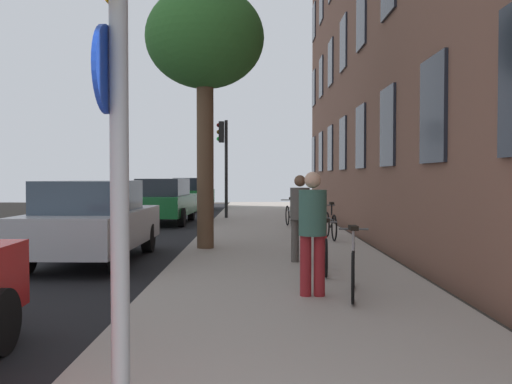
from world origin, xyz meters
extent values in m
plane|color=#332D28|center=(-2.40, 15.00, 0.00)|extent=(41.80, 41.80, 0.00)
cube|color=black|center=(-4.50, 15.00, 0.01)|extent=(7.00, 38.00, 0.01)
cube|color=#9E9389|center=(1.10, 15.00, 0.06)|extent=(4.20, 38.00, 0.12)
cube|color=#1E232D|center=(3.42, 8.25, 2.78)|extent=(0.06, 1.25, 1.71)
cube|color=#1E232D|center=(3.42, 11.38, 2.78)|extent=(0.06, 1.25, 1.71)
cube|color=#1E232D|center=(3.42, 14.50, 2.78)|extent=(0.06, 1.25, 1.71)
cube|color=#1E232D|center=(3.42, 17.62, 2.78)|extent=(0.06, 1.25, 1.71)
cube|color=#1E232D|center=(3.42, 20.75, 2.78)|extent=(0.06, 1.25, 1.71)
cube|color=#1E232D|center=(3.42, 23.88, 2.78)|extent=(0.06, 1.25, 1.71)
cube|color=#1E232D|center=(3.42, 27.00, 2.78)|extent=(0.06, 1.25, 1.71)
cube|color=#1E232D|center=(3.42, 14.50, 6.03)|extent=(0.06, 1.25, 1.71)
cube|color=#1E232D|center=(3.42, 17.62, 6.03)|extent=(0.06, 1.25, 1.71)
cube|color=#1E232D|center=(3.42, 20.75, 6.03)|extent=(0.06, 1.25, 1.71)
cube|color=#1E232D|center=(3.42, 23.88, 6.03)|extent=(0.06, 1.25, 1.71)
cube|color=#1E232D|center=(3.42, 27.00, 6.03)|extent=(0.06, 1.25, 1.71)
cube|color=#1E232D|center=(3.42, 23.88, 9.28)|extent=(0.06, 1.25, 1.71)
cube|color=#1E232D|center=(3.42, 27.00, 9.28)|extent=(0.06, 1.25, 1.71)
cylinder|color=gray|center=(-0.29, 2.76, 1.63)|extent=(0.12, 0.12, 3.01)
cylinder|color=#14339E|center=(-0.37, 2.76, 2.40)|extent=(0.03, 0.56, 0.56)
cylinder|color=black|center=(-0.57, 20.80, 1.99)|extent=(0.12, 0.12, 3.74)
cube|color=black|center=(-0.75, 20.80, 3.41)|extent=(0.20, 0.24, 0.80)
sphere|color=#4B0707|center=(-0.86, 20.80, 3.67)|extent=(0.16, 0.16, 0.16)
sphere|color=#523707|center=(-0.86, 20.80, 3.41)|extent=(0.16, 0.16, 0.16)
sphere|color=green|center=(-0.86, 20.80, 3.15)|extent=(0.16, 0.16, 0.16)
cylinder|color=brown|center=(-0.55, 11.69, 2.05)|extent=(0.37, 0.37, 3.87)
ellipsoid|color=#2D6628|center=(-0.55, 11.69, 4.77)|extent=(2.62, 2.62, 2.22)
torus|color=black|center=(1.97, 7.22, 0.45)|extent=(0.16, 0.66, 0.66)
torus|color=black|center=(1.79, 6.16, 0.45)|extent=(0.16, 0.66, 0.66)
cylinder|color=#99999E|center=(1.88, 6.69, 0.63)|extent=(0.20, 0.90, 0.04)
cylinder|color=#99999E|center=(1.83, 6.43, 0.55)|extent=(0.14, 0.55, 0.30)
cylinder|color=#99999E|center=(1.85, 6.53, 0.88)|extent=(0.04, 0.04, 0.28)
cube|color=black|center=(1.85, 6.53, 1.04)|extent=(0.10, 0.24, 0.06)
cylinder|color=#4C4C4C|center=(1.97, 7.22, 0.96)|extent=(0.42, 0.10, 0.03)
torus|color=black|center=(1.78, 8.99, 0.43)|extent=(0.10, 0.62, 0.62)
torus|color=black|center=(1.68, 8.02, 0.43)|extent=(0.10, 0.62, 0.62)
cylinder|color=#B21E1E|center=(1.73, 8.51, 0.60)|extent=(0.13, 0.83, 0.04)
cylinder|color=#B21E1E|center=(1.71, 8.26, 0.52)|extent=(0.10, 0.50, 0.27)
cylinder|color=#B21E1E|center=(1.72, 8.36, 0.84)|extent=(0.04, 0.04, 0.28)
cube|color=black|center=(1.72, 8.36, 1.00)|extent=(0.10, 0.24, 0.06)
cylinder|color=#4C4C4C|center=(1.78, 8.99, 0.92)|extent=(0.42, 0.07, 0.03)
torus|color=black|center=(2.45, 13.97, 0.45)|extent=(0.07, 0.66, 0.66)
torus|color=black|center=(2.49, 12.95, 0.45)|extent=(0.07, 0.66, 0.66)
cylinder|color=black|center=(2.47, 13.46, 0.63)|extent=(0.08, 0.87, 0.04)
cylinder|color=black|center=(2.48, 13.21, 0.55)|extent=(0.07, 0.52, 0.28)
cylinder|color=black|center=(2.48, 13.31, 0.88)|extent=(0.04, 0.04, 0.28)
cube|color=black|center=(2.48, 13.31, 1.04)|extent=(0.10, 0.24, 0.06)
cylinder|color=#4C4C4C|center=(2.45, 13.97, 0.96)|extent=(0.42, 0.05, 0.03)
torus|color=black|center=(1.59, 17.35, 0.45)|extent=(0.11, 0.65, 0.65)
torus|color=black|center=(1.70, 16.34, 0.45)|extent=(0.11, 0.65, 0.65)
cylinder|color=black|center=(1.64, 16.85, 0.62)|extent=(0.13, 0.87, 0.04)
cylinder|color=black|center=(1.67, 16.59, 0.54)|extent=(0.10, 0.53, 0.28)
cylinder|color=black|center=(1.66, 16.70, 0.87)|extent=(0.04, 0.04, 0.28)
cube|color=black|center=(1.66, 16.70, 1.03)|extent=(0.10, 0.24, 0.06)
cylinder|color=#4C4C4C|center=(1.59, 17.35, 0.95)|extent=(0.42, 0.07, 0.03)
cylinder|color=maroon|center=(1.24, 6.65, 0.52)|extent=(0.15, 0.15, 0.81)
cylinder|color=maroon|center=(1.42, 6.65, 0.52)|extent=(0.15, 0.15, 0.81)
cylinder|color=#33594C|center=(1.33, 6.65, 1.23)|extent=(0.41, 0.41, 0.61)
sphere|color=tan|center=(1.33, 6.65, 1.67)|extent=(0.22, 0.22, 0.22)
cylinder|color=#4C4742|center=(1.31, 9.64, 0.52)|extent=(0.15, 0.15, 0.79)
cylinder|color=#4C4742|center=(1.48, 9.64, 0.52)|extent=(0.15, 0.15, 0.79)
cylinder|color=#4C4742|center=(1.39, 9.64, 1.21)|extent=(0.45, 0.45, 0.59)
sphere|color=brown|center=(1.39, 9.64, 1.63)|extent=(0.21, 0.21, 0.21)
cube|color=#B7B7BC|center=(-2.66, 10.41, 0.68)|extent=(1.87, 4.41, 0.70)
cube|color=#384756|center=(-2.66, 10.19, 1.33)|extent=(1.55, 2.48, 0.60)
cylinder|color=black|center=(-3.48, 11.81, 0.33)|extent=(0.22, 0.64, 0.64)
cylinder|color=black|center=(-1.85, 11.81, 0.33)|extent=(0.22, 0.64, 0.64)
cylinder|color=black|center=(-3.48, 9.01, 0.33)|extent=(0.22, 0.64, 0.64)
cylinder|color=black|center=(-1.85, 9.01, 0.33)|extent=(0.22, 0.64, 0.64)
cube|color=#19662D|center=(-2.73, 19.52, 0.68)|extent=(1.94, 4.54, 0.70)
cube|color=#1E232D|center=(-2.73, 19.29, 1.33)|extent=(1.58, 2.56, 0.60)
cylinder|color=black|center=(-3.53, 20.95, 0.33)|extent=(0.22, 0.64, 0.64)
cylinder|color=black|center=(-1.93, 20.95, 0.33)|extent=(0.22, 0.64, 0.64)
cylinder|color=black|center=(-3.53, 18.09, 0.33)|extent=(0.22, 0.64, 0.64)
cylinder|color=black|center=(-1.93, 18.09, 0.33)|extent=(0.22, 0.64, 0.64)
cube|color=#19662D|center=(-2.62, 27.47, 0.68)|extent=(1.94, 4.00, 0.70)
cube|color=#1E232D|center=(-2.62, 27.27, 1.33)|extent=(1.61, 2.25, 0.60)
cylinder|color=black|center=(-3.47, 28.74, 0.33)|extent=(0.22, 0.64, 0.64)
cylinder|color=black|center=(-1.76, 28.74, 0.33)|extent=(0.22, 0.64, 0.64)
cylinder|color=black|center=(-3.47, 26.20, 0.33)|extent=(0.22, 0.64, 0.64)
cylinder|color=black|center=(-1.76, 26.20, 0.33)|extent=(0.22, 0.64, 0.64)
camera|label=1|loc=(0.58, -0.83, 1.72)|focal=39.58mm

